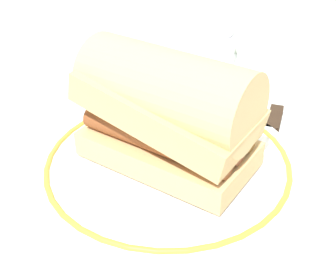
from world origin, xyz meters
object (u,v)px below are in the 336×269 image
object	(u,v)px
plate	(168,164)
salt_shaker	(224,43)
butter_knife	(278,106)
sausage_sandwich	(168,110)

from	to	relation	value
plate	salt_shaker	world-z (taller)	salt_shaker
butter_knife	plate	bearing A→B (deg)	-122.78
butter_knife	salt_shaker	bearing A→B (deg)	128.08
plate	butter_knife	xyz separation A→B (m)	(0.10, 0.16, -0.00)
sausage_sandwich	salt_shaker	size ratio (longest dim) A/B	2.73
sausage_sandwich	salt_shaker	world-z (taller)	sausage_sandwich
sausage_sandwich	butter_knife	size ratio (longest dim) A/B	1.22
plate	salt_shaker	size ratio (longest dim) A/B	3.89
butter_knife	sausage_sandwich	bearing A→B (deg)	-122.78
plate	butter_knife	world-z (taller)	plate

